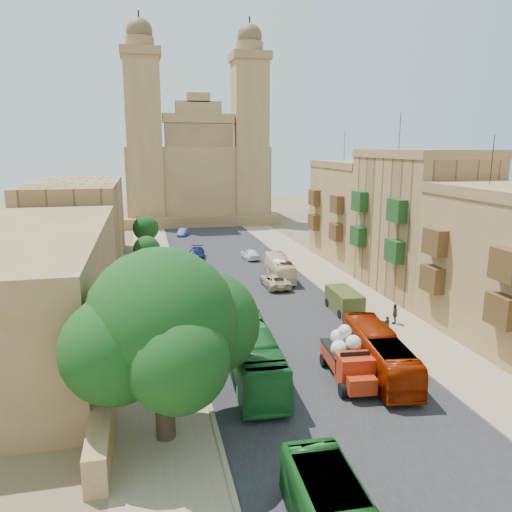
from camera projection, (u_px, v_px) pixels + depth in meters
name	position (u px, v px, depth m)	size (l,w,h in m)	color
ground	(380.00, 459.00, 22.93)	(260.00, 260.00, 0.00)	brown
road_surface	(248.00, 286.00, 51.52)	(14.00, 140.00, 0.01)	black
sidewalk_east	(334.00, 280.00, 53.55)	(5.00, 140.00, 0.01)	#8B775B
sidewalk_west	(154.00, 291.00, 49.49)	(5.00, 140.00, 0.01)	#8B775B
kerb_east	(312.00, 281.00, 53.01)	(0.25, 140.00, 0.12)	#8B775B
kerb_west	(179.00, 289.00, 50.01)	(0.25, 140.00, 0.12)	#8B775B
townhouse_c	(417.00, 221.00, 48.68)	(9.00, 14.00, 17.40)	#9E7648
townhouse_d	(358.00, 211.00, 62.18)	(9.00, 14.00, 15.90)	olive
west_wall	(118.00, 318.00, 39.13)	(1.00, 40.00, 1.80)	olive
west_building_low	(33.00, 289.00, 35.34)	(10.00, 28.00, 8.40)	olive
west_building_mid	(77.00, 224.00, 59.94)	(10.00, 22.00, 10.00)	#9E7648
church	(196.00, 171.00, 95.80)	(28.00, 22.50, 36.30)	olive
ficus_tree	(163.00, 329.00, 23.52)	(9.56, 8.79, 9.56)	#34261A
street_tree_a	(150.00, 320.00, 31.51)	(3.25, 3.25, 4.99)	#34261A
street_tree_b	(148.00, 269.00, 42.86)	(3.63, 3.63, 5.58)	#34261A
street_tree_c	(147.00, 250.00, 54.45)	(2.97, 2.97, 4.56)	#34261A
street_tree_d	(146.00, 228.00, 65.79)	(3.40, 3.40, 5.22)	#34261A
red_truck	(348.00, 358.00, 30.43)	(2.68, 5.77, 3.27)	#A6260C
olive_pickup	(344.00, 302.00, 43.18)	(2.24, 4.69, 1.91)	#3D461A
bus_green_north	(251.00, 354.00, 30.79)	(2.63, 11.23, 3.13)	#1C682A
bus_red_east	(379.00, 353.00, 31.43)	(2.26, 9.67, 2.69)	#901E02
bus_cream_east	(280.00, 268.00, 54.13)	(2.02, 8.62, 2.40)	beige
car_blue_a	(244.00, 306.00, 43.29)	(1.31, 3.26, 1.11)	#516DBA
car_white_a	(229.00, 286.00, 49.20)	(1.20, 3.44, 1.13)	white
car_cream	(275.00, 281.00, 50.80)	(2.30, 4.98, 1.38)	#C4B387
car_dkblue	(197.00, 253.00, 63.99)	(1.89, 4.64, 1.35)	#0E1240
car_white_b	(250.00, 254.00, 63.46)	(1.58, 3.93, 1.34)	white
car_blue_b	(183.00, 232.00, 80.24)	(1.22, 3.51, 1.16)	#415D9B
pedestrian_a	(387.00, 326.00, 37.81)	(0.56, 0.37, 1.53)	black
pedestrian_c	(395.00, 314.00, 40.24)	(1.00, 0.42, 1.70)	#363537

